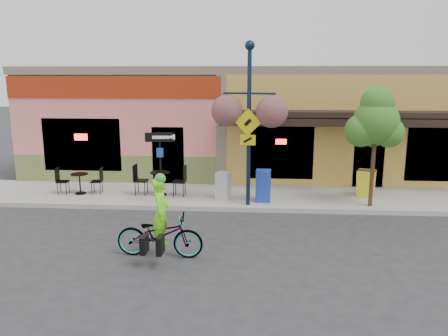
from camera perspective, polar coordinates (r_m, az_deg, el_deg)
name	(u,v)px	position (r m, az deg, el deg)	size (l,w,h in m)	color
ground	(246,217)	(13.21, 2.88, -6.45)	(90.00, 90.00, 0.00)	#2D2D30
sidewalk	(247,197)	(15.10, 3.03, -3.77)	(24.00, 3.00, 0.15)	#9E9B93
curb	(246,209)	(13.71, 2.92, -5.42)	(24.00, 0.12, 0.15)	#A8A59E
building	(250,118)	(20.12, 3.36, 6.50)	(18.20, 8.20, 4.50)	#EA7375
bicycle	(160,235)	(10.41, -8.39, -8.61)	(0.71, 2.04, 1.07)	maroon
cyclist_rider	(162,223)	(10.30, -8.16, -7.12)	(0.60, 0.39, 1.65)	#7AFF1A
lamp_post	(249,125)	(13.44, 3.27, 5.58)	(1.61, 0.65, 5.06)	#101D34
one_way_sign	(161,169)	(13.79, -8.28, -0.13)	(0.89, 0.19, 2.31)	black
cafe_set_left	(80,181)	(15.88, -18.33, -1.58)	(1.55, 0.77, 0.93)	black
cafe_set_right	(160,180)	(15.02, -8.35, -1.58)	(1.77, 0.89, 1.06)	black
newspaper_box_blue	(263,186)	(14.21, 5.15, -2.32)	(0.47, 0.42, 1.05)	#1C3CAB
newspaper_box_grey	(223,186)	(14.40, -0.10, -2.35)	(0.43, 0.39, 0.91)	#B1B1B1
street_tree	(374,147)	(14.14, 19.02, 2.61)	(1.47, 1.47, 3.76)	#3D7A26
sandwich_board	(365,184)	(15.30, 17.93, -2.05)	(0.56, 0.41, 0.93)	yellow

